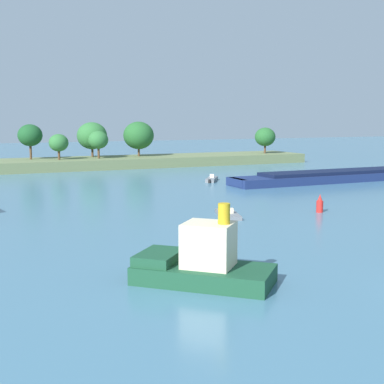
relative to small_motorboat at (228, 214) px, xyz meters
The scene contains 6 objects.
treeline_island 59.15m from the small_motorboat, 79.64° to the left, with size 69.05×12.87×8.93m.
small_motorboat is the anchor object (origin of this frame).
fishing_skiff 30.47m from the small_motorboat, 66.60° to the left, with size 3.93×4.94×1.03m.
cargo_barge 39.42m from the small_motorboat, 30.16° to the left, with size 43.10×5.67×5.80m.
tugboat 22.36m from the small_motorboat, 122.14° to the right, with size 8.55×8.38×4.85m.
channel_buoy_red 9.96m from the small_motorboat, 10.80° to the right, with size 0.70×0.70×1.90m.
Camera 1 is at (-25.19, -20.53, 9.74)m, focal length 51.30 mm.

